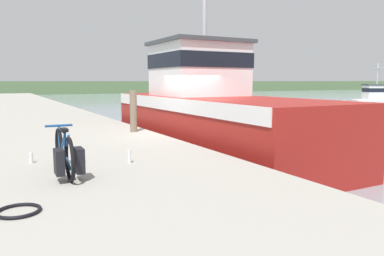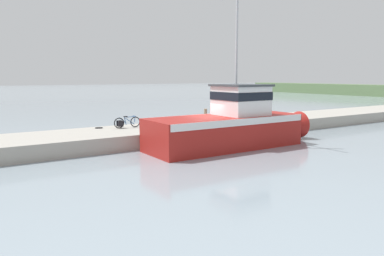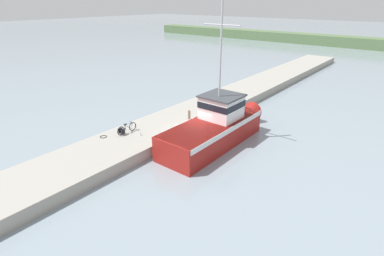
{
  "view_description": "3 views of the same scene",
  "coord_description": "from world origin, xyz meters",
  "px_view_note": "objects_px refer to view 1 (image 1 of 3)",
  "views": [
    {
      "loc": [
        -4.9,
        -9.61,
        2.32
      ],
      "look_at": [
        -0.71,
        -1.73,
        1.2
      ],
      "focal_mm": 35.0,
      "sensor_mm": 36.0,
      "label": 1
    },
    {
      "loc": [
        17.92,
        -12.98,
        4.1
      ],
      "look_at": [
        0.17,
        -1.36,
        1.15
      ],
      "focal_mm": 35.0,
      "sensor_mm": 36.0,
      "label": 2
    },
    {
      "loc": [
        12.77,
        -16.55,
        10.12
      ],
      "look_at": [
        0.03,
        -0.7,
        1.37
      ],
      "focal_mm": 28.0,
      "sensor_mm": 36.0,
      "label": 3
    }
  ],
  "objects_px": {
    "fishing_boat_main": "(208,111)",
    "bicycle_touring": "(66,155)",
    "mooring_post": "(133,111)",
    "water_bottle_on_curb": "(31,158)",
    "water_bottle_by_bike": "(129,156)",
    "boat_blue_far": "(376,100)",
    "boat_orange_near": "(198,92)"
  },
  "relations": [
    {
      "from": "fishing_boat_main",
      "to": "bicycle_touring",
      "type": "distance_m",
      "value": 6.83
    },
    {
      "from": "mooring_post",
      "to": "fishing_boat_main",
      "type": "bearing_deg",
      "value": 2.15
    },
    {
      "from": "fishing_boat_main",
      "to": "water_bottle_on_curb",
      "type": "height_order",
      "value": "fishing_boat_main"
    },
    {
      "from": "fishing_boat_main",
      "to": "water_bottle_on_curb",
      "type": "distance_m",
      "value": 6.42
    },
    {
      "from": "water_bottle_by_bike",
      "to": "mooring_post",
      "type": "bearing_deg",
      "value": 69.72
    },
    {
      "from": "water_bottle_by_bike",
      "to": "bicycle_touring",
      "type": "bearing_deg",
      "value": -159.08
    },
    {
      "from": "fishing_boat_main",
      "to": "boat_blue_far",
      "type": "distance_m",
      "value": 24.09
    },
    {
      "from": "water_bottle_by_bike",
      "to": "water_bottle_on_curb",
      "type": "height_order",
      "value": "water_bottle_by_bike"
    },
    {
      "from": "fishing_boat_main",
      "to": "boat_blue_far",
      "type": "height_order",
      "value": "fishing_boat_main"
    },
    {
      "from": "water_bottle_on_curb",
      "to": "water_bottle_by_bike",
      "type": "bearing_deg",
      "value": -27.78
    },
    {
      "from": "bicycle_touring",
      "to": "boat_blue_far",
      "type": "bearing_deg",
      "value": 28.86
    },
    {
      "from": "boat_blue_far",
      "to": "bicycle_touring",
      "type": "xyz_separation_m",
      "value": [
        -27.14,
        -14.31,
        0.44
      ]
    },
    {
      "from": "boat_blue_far",
      "to": "boat_orange_near",
      "type": "height_order",
      "value": "boat_orange_near"
    },
    {
      "from": "boat_orange_near",
      "to": "water_bottle_on_curb",
      "type": "xyz_separation_m",
      "value": [
        -23.7,
        -36.8,
        0.15
      ]
    },
    {
      "from": "fishing_boat_main",
      "to": "water_bottle_by_bike",
      "type": "xyz_separation_m",
      "value": [
        -4.0,
        -4.03,
        -0.37
      ]
    },
    {
      "from": "boat_blue_far",
      "to": "water_bottle_by_bike",
      "type": "distance_m",
      "value": 29.44
    },
    {
      "from": "fishing_boat_main",
      "to": "boat_orange_near",
      "type": "distance_m",
      "value": 38.18
    },
    {
      "from": "boat_blue_far",
      "to": "boat_orange_near",
      "type": "bearing_deg",
      "value": 34.32
    },
    {
      "from": "boat_orange_near",
      "to": "water_bottle_by_bike",
      "type": "distance_m",
      "value": 43.65
    },
    {
      "from": "mooring_post",
      "to": "water_bottle_on_curb",
      "type": "height_order",
      "value": "mooring_post"
    },
    {
      "from": "water_bottle_on_curb",
      "to": "boat_orange_near",
      "type": "bearing_deg",
      "value": 57.21
    },
    {
      "from": "boat_blue_far",
      "to": "mooring_post",
      "type": "height_order",
      "value": "boat_blue_far"
    },
    {
      "from": "boat_blue_far",
      "to": "mooring_post",
      "type": "distance_m",
      "value": 26.47
    },
    {
      "from": "fishing_boat_main",
      "to": "bicycle_touring",
      "type": "relative_size",
      "value": 6.17
    },
    {
      "from": "boat_orange_near",
      "to": "bicycle_touring",
      "type": "height_order",
      "value": "boat_orange_near"
    },
    {
      "from": "boat_orange_near",
      "to": "bicycle_touring",
      "type": "xyz_separation_m",
      "value": [
        -23.31,
        -38.06,
        0.39
      ]
    },
    {
      "from": "bicycle_touring",
      "to": "water_bottle_on_curb",
      "type": "xyz_separation_m",
      "value": [
        -0.39,
        1.26,
        -0.24
      ]
    },
    {
      "from": "boat_orange_near",
      "to": "bicycle_touring",
      "type": "bearing_deg",
      "value": 51.06
    },
    {
      "from": "boat_blue_far",
      "to": "water_bottle_on_curb",
      "type": "relative_size",
      "value": 27.81
    },
    {
      "from": "boat_orange_near",
      "to": "water_bottle_by_bike",
      "type": "relative_size",
      "value": 28.81
    },
    {
      "from": "boat_orange_near",
      "to": "mooring_post",
      "type": "distance_m",
      "value": 39.54
    },
    {
      "from": "fishing_boat_main",
      "to": "boat_orange_near",
      "type": "bearing_deg",
      "value": 61.73
    }
  ]
}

